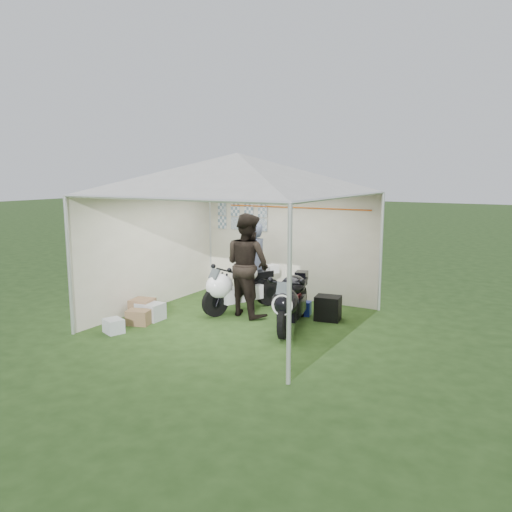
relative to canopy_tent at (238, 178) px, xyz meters
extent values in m
plane|color=#243F16|center=(0.00, -0.03, -2.58)|extent=(80.00, 80.00, 0.00)
cylinder|color=silver|center=(-2.00, -2.03, -1.43)|extent=(0.06, 0.06, 2.30)
cylinder|color=silver|center=(2.00, -2.03, -1.43)|extent=(0.06, 0.06, 2.30)
cylinder|color=silver|center=(-2.00, 1.97, -1.43)|extent=(0.06, 0.06, 2.30)
cylinder|color=silver|center=(2.00, 1.97, -1.43)|extent=(0.06, 0.06, 2.30)
cube|color=silver|center=(0.00, 1.97, -1.43)|extent=(4.00, 0.02, 2.30)
cube|color=silver|center=(-2.00, -0.03, -1.43)|extent=(0.02, 4.00, 2.30)
cube|color=silver|center=(2.00, -0.03, -1.43)|extent=(0.02, 4.00, 2.30)
pyramid|color=silver|center=(0.00, -0.03, 0.07)|extent=(5.66, 5.66, 0.70)
cube|color=#99A5B7|center=(-1.65, 1.95, -0.73)|extent=(0.22, 0.02, 0.28)
cube|color=#99A5B7|center=(-1.30, 1.95, -0.73)|extent=(0.22, 0.02, 0.28)
cube|color=#99A5B7|center=(-0.95, 1.95, -0.73)|extent=(0.22, 0.01, 0.28)
cube|color=#99A5B7|center=(-0.60, 1.95, -0.73)|extent=(0.22, 0.01, 0.28)
cube|color=#99A5B7|center=(-1.65, 1.95, -1.03)|extent=(0.22, 0.02, 0.28)
cube|color=#99A5B7|center=(-1.30, 1.95, -1.03)|extent=(0.22, 0.01, 0.28)
cube|color=#99A5B7|center=(-0.95, 1.95, -1.03)|extent=(0.22, 0.02, 0.28)
cube|color=#99A5B7|center=(-0.60, 1.95, -1.03)|extent=(0.22, 0.01, 0.28)
cylinder|color=#D8590C|center=(0.20, 1.94, -0.63)|extent=(3.20, 0.02, 0.02)
cylinder|color=black|center=(-0.52, 0.01, -2.30)|extent=(0.28, 0.55, 0.55)
cylinder|color=black|center=(-0.06, 1.22, -2.30)|extent=(0.33, 0.57, 0.55)
cube|color=white|center=(-0.31, 0.57, -2.22)|extent=(0.61, 0.93, 0.28)
ellipsoid|color=white|center=(-0.49, 0.10, -2.00)|extent=(0.59, 0.67, 0.46)
ellipsoid|color=white|center=(-0.28, 0.66, -1.85)|extent=(0.58, 0.68, 0.33)
cube|color=black|center=(-0.14, 1.00, -1.91)|extent=(0.42, 0.60, 0.13)
cube|color=white|center=(-0.03, 1.29, -1.84)|extent=(0.29, 0.33, 0.17)
cube|color=black|center=(-0.18, 0.92, -2.07)|extent=(0.27, 0.51, 0.09)
cube|color=#3F474C|center=(-0.53, -0.01, -1.76)|extent=(0.25, 0.20, 0.19)
cylinder|color=black|center=(1.15, -0.49, -2.29)|extent=(0.22, 0.58, 0.57)
cylinder|color=black|center=(0.85, 0.81, -2.29)|extent=(0.27, 0.59, 0.57)
cube|color=black|center=(1.01, 0.11, -2.21)|extent=(0.52, 0.95, 0.28)
ellipsoid|color=black|center=(1.13, -0.40, -1.99)|extent=(0.55, 0.65, 0.47)
ellipsoid|color=black|center=(0.99, 0.21, -1.83)|extent=(0.54, 0.66, 0.33)
cube|color=black|center=(0.90, 0.57, -1.89)|extent=(0.37, 0.61, 0.13)
cube|color=black|center=(0.83, 0.88, -1.82)|extent=(0.27, 0.32, 0.17)
cube|color=maroon|center=(0.92, 0.48, -2.05)|extent=(0.21, 0.53, 0.09)
cube|color=#3F474C|center=(1.16, -0.51, -1.74)|extent=(0.25, 0.19, 0.20)
cylinder|color=white|center=(1.18, -0.60, -1.99)|extent=(0.34, 0.10, 0.34)
cube|color=#2032D2|center=(0.83, 0.90, -2.44)|extent=(0.40, 0.30, 0.27)
imported|color=black|center=(-0.06, 0.40, -1.61)|extent=(1.12, 0.98, 1.93)
imported|color=slate|center=(-0.46, 1.35, -1.75)|extent=(0.57, 0.70, 1.66)
cube|color=black|center=(1.38, 0.85, -2.35)|extent=(0.50, 0.43, 0.45)
cube|color=#B9BCC2|center=(-1.45, -0.74, -2.42)|extent=(0.47, 0.37, 0.31)
cube|color=#8A6547|center=(-1.67, -0.71, -2.40)|extent=(0.46, 0.46, 0.35)
cube|color=silver|center=(-1.46, -1.64, -2.46)|extent=(0.40, 0.37, 0.24)
cube|color=olive|center=(-1.42, -1.09, -2.44)|extent=(0.46, 0.39, 0.26)
camera|label=1|loc=(4.64, -7.44, 0.08)|focal=35.00mm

